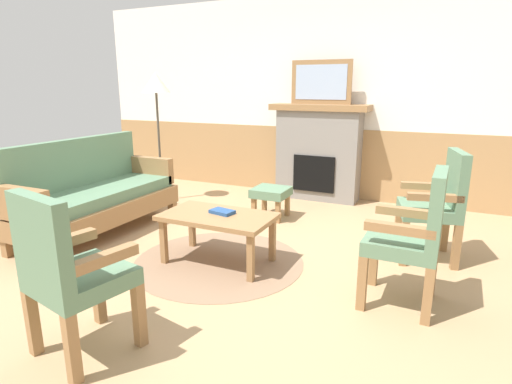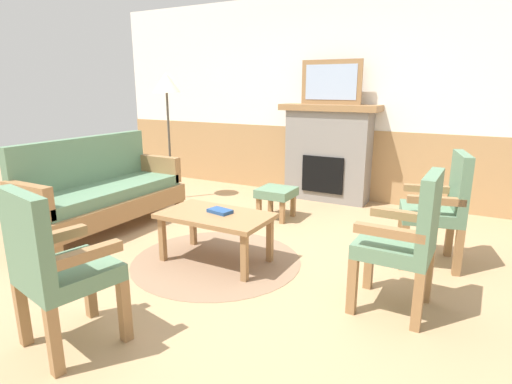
{
  "view_description": "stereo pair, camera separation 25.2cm",
  "coord_description": "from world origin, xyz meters",
  "px_view_note": "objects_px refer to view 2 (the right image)",
  "views": [
    {
      "loc": [
        1.59,
        -3.04,
        1.51
      ],
      "look_at": [
        0.0,
        0.35,
        0.55
      ],
      "focal_mm": 29.04,
      "sensor_mm": 36.0,
      "label": 1
    },
    {
      "loc": [
        1.81,
        -2.93,
        1.51
      ],
      "look_at": [
        0.0,
        0.35,
        0.55
      ],
      "focal_mm": 29.04,
      "sensor_mm": 36.0,
      "label": 2
    }
  ],
  "objects_px": {
    "armchair_near_fireplace": "(406,236)",
    "floor_lamp_by_couch": "(167,91)",
    "footstool": "(276,194)",
    "framed_picture": "(331,82)",
    "armchair_by_window_left": "(441,204)",
    "coffee_table": "(216,220)",
    "book_on_table": "(220,211)",
    "armchair_front_left": "(55,263)",
    "couch": "(102,193)",
    "fireplace": "(328,152)"
  },
  "relations": [
    {
      "from": "coffee_table",
      "to": "book_on_table",
      "type": "bearing_deg",
      "value": 63.01
    },
    {
      "from": "armchair_by_window_left",
      "to": "armchair_front_left",
      "type": "xyz_separation_m",
      "value": [
        -1.78,
        -2.37,
        0.0
      ]
    },
    {
      "from": "couch",
      "to": "armchair_front_left",
      "type": "height_order",
      "value": "same"
    },
    {
      "from": "footstool",
      "to": "couch",
      "type": "bearing_deg",
      "value": -139.83
    },
    {
      "from": "book_on_table",
      "to": "armchair_near_fireplace",
      "type": "distance_m",
      "value": 1.57
    },
    {
      "from": "framed_picture",
      "to": "coffee_table",
      "type": "relative_size",
      "value": 0.83
    },
    {
      "from": "fireplace",
      "to": "armchair_by_window_left",
      "type": "bearing_deg",
      "value": -45.18
    },
    {
      "from": "armchair_by_window_left",
      "to": "floor_lamp_by_couch",
      "type": "xyz_separation_m",
      "value": [
        -3.44,
        0.57,
        0.91
      ]
    },
    {
      "from": "armchair_near_fireplace",
      "to": "armchair_by_window_left",
      "type": "distance_m",
      "value": 0.97
    },
    {
      "from": "framed_picture",
      "to": "couch",
      "type": "relative_size",
      "value": 0.44
    },
    {
      "from": "armchair_near_fireplace",
      "to": "floor_lamp_by_couch",
      "type": "relative_size",
      "value": 0.58
    },
    {
      "from": "fireplace",
      "to": "coffee_table",
      "type": "height_order",
      "value": "fireplace"
    },
    {
      "from": "footstool",
      "to": "armchair_near_fireplace",
      "type": "xyz_separation_m",
      "value": [
        1.67,
        -1.44,
        0.25
      ]
    },
    {
      "from": "fireplace",
      "to": "couch",
      "type": "distance_m",
      "value": 2.89
    },
    {
      "from": "floor_lamp_by_couch",
      "to": "coffee_table",
      "type": "bearing_deg",
      "value": -40.09
    },
    {
      "from": "coffee_table",
      "to": "armchair_by_window_left",
      "type": "bearing_deg",
      "value": 27.49
    },
    {
      "from": "armchair_front_left",
      "to": "coffee_table",
      "type": "bearing_deg",
      "value": 86.95
    },
    {
      "from": "footstool",
      "to": "framed_picture",
      "type": "bearing_deg",
      "value": 77.66
    },
    {
      "from": "book_on_table",
      "to": "armchair_near_fireplace",
      "type": "xyz_separation_m",
      "value": [
        1.56,
        -0.11,
        0.08
      ]
    },
    {
      "from": "book_on_table",
      "to": "floor_lamp_by_couch",
      "type": "bearing_deg",
      "value": 141.06
    },
    {
      "from": "couch",
      "to": "armchair_by_window_left",
      "type": "bearing_deg",
      "value": 13.07
    },
    {
      "from": "book_on_table",
      "to": "footstool",
      "type": "xyz_separation_m",
      "value": [
        -0.1,
        1.33,
        -0.17
      ]
    },
    {
      "from": "armchair_near_fireplace",
      "to": "armchair_by_window_left",
      "type": "bearing_deg",
      "value": 82.85
    },
    {
      "from": "framed_picture",
      "to": "footstool",
      "type": "height_order",
      "value": "framed_picture"
    },
    {
      "from": "framed_picture",
      "to": "armchair_by_window_left",
      "type": "bearing_deg",
      "value": -45.18
    },
    {
      "from": "framed_picture",
      "to": "armchair_by_window_left",
      "type": "relative_size",
      "value": 0.82
    },
    {
      "from": "book_on_table",
      "to": "armchair_front_left",
      "type": "bearing_deg",
      "value": -93.76
    },
    {
      "from": "couch",
      "to": "floor_lamp_by_couch",
      "type": "bearing_deg",
      "value": 97.51
    },
    {
      "from": "couch",
      "to": "book_on_table",
      "type": "height_order",
      "value": "couch"
    },
    {
      "from": "coffee_table",
      "to": "book_on_table",
      "type": "height_order",
      "value": "book_on_table"
    },
    {
      "from": "fireplace",
      "to": "coffee_table",
      "type": "distance_m",
      "value": 2.47
    },
    {
      "from": "framed_picture",
      "to": "armchair_front_left",
      "type": "height_order",
      "value": "framed_picture"
    },
    {
      "from": "fireplace",
      "to": "footstool",
      "type": "xyz_separation_m",
      "value": [
        -0.24,
        -1.08,
        -0.37
      ]
    },
    {
      "from": "armchair_by_window_left",
      "to": "floor_lamp_by_couch",
      "type": "relative_size",
      "value": 0.58
    },
    {
      "from": "coffee_table",
      "to": "floor_lamp_by_couch",
      "type": "bearing_deg",
      "value": 139.91
    },
    {
      "from": "couch",
      "to": "framed_picture",
      "type": "bearing_deg",
      "value": 53.66
    },
    {
      "from": "book_on_table",
      "to": "armchair_by_window_left",
      "type": "xyz_separation_m",
      "value": [
        1.68,
        0.85,
        0.08
      ]
    },
    {
      "from": "footstool",
      "to": "floor_lamp_by_couch",
      "type": "distance_m",
      "value": 2.02
    },
    {
      "from": "footstool",
      "to": "floor_lamp_by_couch",
      "type": "xyz_separation_m",
      "value": [
        -1.65,
        0.08,
        1.17
      ]
    },
    {
      "from": "book_on_table",
      "to": "footstool",
      "type": "bearing_deg",
      "value": 94.51
    },
    {
      "from": "book_on_table",
      "to": "armchair_by_window_left",
      "type": "relative_size",
      "value": 0.21
    },
    {
      "from": "book_on_table",
      "to": "couch",
      "type": "bearing_deg",
      "value": 176.76
    },
    {
      "from": "coffee_table",
      "to": "couch",
      "type": "bearing_deg",
      "value": 175.2
    },
    {
      "from": "footstool",
      "to": "armchair_front_left",
      "type": "distance_m",
      "value": 2.87
    },
    {
      "from": "coffee_table",
      "to": "armchair_by_window_left",
      "type": "height_order",
      "value": "armchair_by_window_left"
    },
    {
      "from": "fireplace",
      "to": "framed_picture",
      "type": "height_order",
      "value": "framed_picture"
    },
    {
      "from": "couch",
      "to": "book_on_table",
      "type": "bearing_deg",
      "value": -3.24
    },
    {
      "from": "coffee_table",
      "to": "floor_lamp_by_couch",
      "type": "xyz_separation_m",
      "value": [
        -1.73,
        1.46,
        1.06
      ]
    },
    {
      "from": "fireplace",
      "to": "floor_lamp_by_couch",
      "type": "distance_m",
      "value": 2.27
    },
    {
      "from": "framed_picture",
      "to": "armchair_near_fireplace",
      "type": "bearing_deg",
      "value": -60.39
    }
  ]
}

